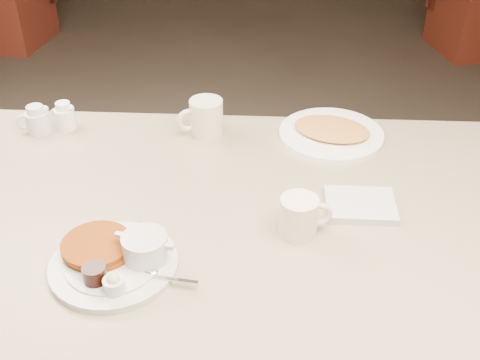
{
  "coord_description": "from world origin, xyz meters",
  "views": [
    {
      "loc": [
        0.06,
        -1.07,
        1.58
      ],
      "look_at": [
        0.0,
        0.02,
        0.82
      ],
      "focal_mm": 44.23,
      "sensor_mm": 36.0,
      "label": 1
    }
  ],
  "objects_px": {
    "creamer_right": "(65,117)",
    "creamer_left": "(37,120)",
    "main_plate": "(117,257)",
    "coffee_mug_near": "(300,216)",
    "diner_table": "(240,265)",
    "coffee_mug_far": "(205,117)",
    "hash_plate": "(331,132)"
  },
  "relations": [
    {
      "from": "creamer_right",
      "to": "creamer_left",
      "type": "bearing_deg",
      "value": -159.9
    },
    {
      "from": "main_plate",
      "to": "coffee_mug_near",
      "type": "height_order",
      "value": "coffee_mug_near"
    },
    {
      "from": "coffee_mug_near",
      "to": "creamer_right",
      "type": "height_order",
      "value": "coffee_mug_near"
    },
    {
      "from": "diner_table",
      "to": "coffee_mug_far",
      "type": "xyz_separation_m",
      "value": [
        -0.11,
        0.34,
        0.22
      ]
    },
    {
      "from": "main_plate",
      "to": "creamer_right",
      "type": "height_order",
      "value": "creamer_right"
    },
    {
      "from": "main_plate",
      "to": "coffee_mug_near",
      "type": "relative_size",
      "value": 2.71
    },
    {
      "from": "coffee_mug_far",
      "to": "hash_plate",
      "type": "height_order",
      "value": "coffee_mug_far"
    },
    {
      "from": "coffee_mug_near",
      "to": "creamer_right",
      "type": "xyz_separation_m",
      "value": [
        -0.64,
        0.43,
        -0.01
      ]
    },
    {
      "from": "coffee_mug_far",
      "to": "creamer_left",
      "type": "height_order",
      "value": "coffee_mug_far"
    },
    {
      "from": "coffee_mug_near",
      "to": "hash_plate",
      "type": "height_order",
      "value": "coffee_mug_near"
    },
    {
      "from": "hash_plate",
      "to": "coffee_mug_far",
      "type": "bearing_deg",
      "value": 179.97
    },
    {
      "from": "creamer_right",
      "to": "diner_table",
      "type": "bearing_deg",
      "value": -34.7
    },
    {
      "from": "coffee_mug_near",
      "to": "hash_plate",
      "type": "bearing_deg",
      "value": 76.52
    },
    {
      "from": "coffee_mug_near",
      "to": "creamer_right",
      "type": "distance_m",
      "value": 0.77
    },
    {
      "from": "diner_table",
      "to": "coffee_mug_near",
      "type": "distance_m",
      "value": 0.26
    },
    {
      "from": "coffee_mug_far",
      "to": "creamer_right",
      "type": "bearing_deg",
      "value": 178.87
    },
    {
      "from": "diner_table",
      "to": "creamer_right",
      "type": "xyz_separation_m",
      "value": [
        -0.51,
        0.35,
        0.21
      ]
    },
    {
      "from": "coffee_mug_near",
      "to": "hash_plate",
      "type": "relative_size",
      "value": 0.34
    },
    {
      "from": "hash_plate",
      "to": "creamer_right",
      "type": "bearing_deg",
      "value": 179.38
    },
    {
      "from": "creamer_right",
      "to": "coffee_mug_near",
      "type": "bearing_deg",
      "value": -33.57
    },
    {
      "from": "main_plate",
      "to": "creamer_right",
      "type": "distance_m",
      "value": 0.61
    },
    {
      "from": "diner_table",
      "to": "creamer_left",
      "type": "bearing_deg",
      "value": 150.59
    },
    {
      "from": "diner_table",
      "to": "creamer_right",
      "type": "bearing_deg",
      "value": 145.3
    },
    {
      "from": "hash_plate",
      "to": "coffee_mug_near",
      "type": "bearing_deg",
      "value": -103.48
    },
    {
      "from": "diner_table",
      "to": "main_plate",
      "type": "relative_size",
      "value": 4.44
    },
    {
      "from": "creamer_right",
      "to": "hash_plate",
      "type": "bearing_deg",
      "value": -0.62
    },
    {
      "from": "diner_table",
      "to": "coffee_mug_near",
      "type": "height_order",
      "value": "coffee_mug_near"
    },
    {
      "from": "diner_table",
      "to": "creamer_left",
      "type": "distance_m",
      "value": 0.7
    },
    {
      "from": "coffee_mug_far",
      "to": "diner_table",
      "type": "bearing_deg",
      "value": -71.82
    },
    {
      "from": "coffee_mug_near",
      "to": "creamer_left",
      "type": "height_order",
      "value": "coffee_mug_near"
    },
    {
      "from": "diner_table",
      "to": "coffee_mug_near",
      "type": "bearing_deg",
      "value": -28.99
    },
    {
      "from": "main_plate",
      "to": "creamer_left",
      "type": "height_order",
      "value": "creamer_left"
    }
  ]
}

